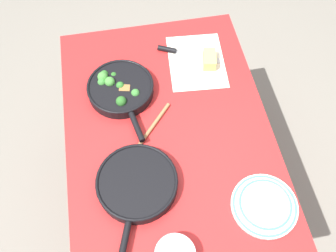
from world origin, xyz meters
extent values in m
plane|color=slate|center=(0.00, 0.00, 0.00)|extent=(14.00, 14.00, 0.00)
cube|color=red|center=(0.00, 0.00, 0.73)|extent=(1.17, 0.82, 0.03)
cylinder|color=#BCBCC1|center=(0.53, -0.35, 0.36)|extent=(0.05, 0.05, 0.72)
cylinder|color=#BCBCC1|center=(0.53, 0.35, 0.36)|extent=(0.05, 0.05, 0.72)
cylinder|color=black|center=(0.21, 0.16, 0.77)|extent=(0.28, 0.28, 0.05)
torus|color=black|center=(0.21, 0.16, 0.79)|extent=(0.28, 0.28, 0.01)
cylinder|color=black|center=(0.01, 0.12, 0.78)|extent=(0.14, 0.05, 0.02)
cylinder|color=#205218|center=(0.13, 0.17, 0.77)|extent=(0.02, 0.02, 0.02)
sphere|color=#286023|center=(0.13, 0.17, 0.80)|extent=(0.04, 0.04, 0.04)
cylinder|color=#245B1C|center=(0.29, 0.22, 0.77)|extent=(0.01, 0.01, 0.02)
sphere|color=#2D6B28|center=(0.29, 0.22, 0.79)|extent=(0.03, 0.03, 0.03)
cylinder|color=#357027|center=(0.27, 0.23, 0.77)|extent=(0.02, 0.02, 0.02)
sphere|color=#428438|center=(0.27, 0.23, 0.80)|extent=(0.04, 0.04, 0.04)
cylinder|color=#357027|center=(0.24, 0.20, 0.77)|extent=(0.02, 0.02, 0.02)
sphere|color=#428438|center=(0.24, 0.20, 0.80)|extent=(0.04, 0.04, 0.04)
cylinder|color=#2C6823|center=(0.17, 0.11, 0.77)|extent=(0.01, 0.01, 0.02)
sphere|color=#387A33|center=(0.17, 0.11, 0.79)|extent=(0.04, 0.04, 0.04)
cylinder|color=#245B1C|center=(0.22, 0.16, 0.77)|extent=(0.01, 0.01, 0.02)
sphere|color=#2D6B28|center=(0.22, 0.16, 0.79)|extent=(0.03, 0.03, 0.03)
cylinder|color=#2C6823|center=(0.25, 0.24, 0.77)|extent=(0.01, 0.01, 0.02)
sphere|color=#387A33|center=(0.25, 0.24, 0.79)|extent=(0.04, 0.04, 0.04)
cylinder|color=#205218|center=(0.28, 0.18, 0.77)|extent=(0.01, 0.01, 0.02)
sphere|color=#286023|center=(0.28, 0.18, 0.78)|extent=(0.03, 0.03, 0.03)
cube|color=olive|center=(0.20, 0.11, 0.77)|extent=(0.04, 0.04, 0.03)
cube|color=#9E703D|center=(0.20, 0.17, 0.77)|extent=(0.04, 0.04, 0.03)
cube|color=#9E703D|center=(0.22, 0.16, 0.77)|extent=(0.03, 0.04, 0.03)
cube|color=olive|center=(0.20, 0.15, 0.78)|extent=(0.04, 0.05, 0.04)
cube|color=#AD7F4C|center=(0.25, 0.15, 0.77)|extent=(0.03, 0.04, 0.03)
cube|color=#9E703D|center=(0.24, 0.19, 0.78)|extent=(0.04, 0.05, 0.03)
cylinder|color=black|center=(-0.22, 0.15, 0.77)|extent=(0.30, 0.30, 0.05)
torus|color=black|center=(-0.22, 0.15, 0.79)|extent=(0.30, 0.30, 0.01)
cylinder|color=black|center=(-0.43, 0.23, 0.78)|extent=(0.15, 0.07, 0.02)
cylinder|color=#EAD170|center=(-0.22, 0.15, 0.77)|extent=(0.24, 0.24, 0.02)
cylinder|color=#996B42|center=(-0.01, 0.08, 0.76)|extent=(0.24, 0.22, 0.02)
ellipsoid|color=#996B42|center=(-0.14, 0.20, 0.76)|extent=(0.07, 0.07, 0.02)
cube|color=silver|center=(0.32, -0.19, 0.75)|extent=(0.34, 0.27, 0.00)
cube|color=silver|center=(0.34, -0.20, 0.75)|extent=(0.11, 0.20, 0.01)
cylinder|color=black|center=(0.41, -0.07, 0.76)|extent=(0.06, 0.09, 0.02)
cube|color=#E0C15B|center=(0.30, -0.24, 0.77)|extent=(0.10, 0.07, 0.05)
cylinder|color=silver|center=(-0.38, -0.28, 0.75)|extent=(0.24, 0.24, 0.01)
torus|color=#4C9EB7|center=(-0.38, -0.28, 0.76)|extent=(0.23, 0.23, 0.01)
cylinder|color=silver|center=(-0.38, -0.28, 0.77)|extent=(0.20, 0.20, 0.01)
torus|color=#4C9EB7|center=(-0.38, -0.28, 0.77)|extent=(0.19, 0.19, 0.01)
camera|label=1|loc=(-0.74, 0.14, 2.05)|focal=40.00mm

